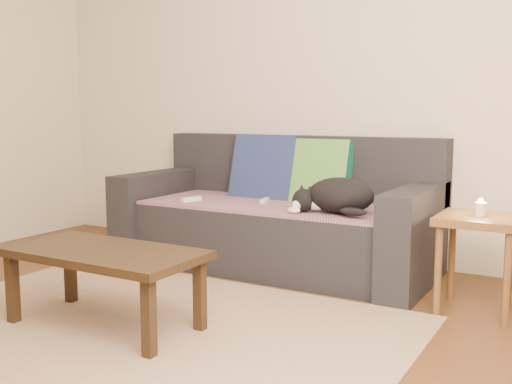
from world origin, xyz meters
TOP-DOWN VIEW (x-y plane):
  - ground at (0.00, 0.00)m, footprint 4.50×4.50m
  - back_wall at (0.00, 2.00)m, footprint 4.50×0.04m
  - sofa at (0.00, 1.57)m, footprint 2.10×0.94m
  - throw_blanket at (0.00, 1.48)m, footprint 1.66×0.74m
  - cushion_navy at (-0.19, 1.74)m, footprint 0.48×0.24m
  - cushion_green at (0.22, 1.74)m, footprint 0.44×0.23m
  - cat at (0.53, 1.33)m, footprint 0.52×0.39m
  - wii_remote_a at (-0.50, 1.29)m, footprint 0.08×0.15m
  - wii_remote_b at (-0.04, 1.46)m, footprint 0.08×0.15m
  - side_table at (1.35, 1.24)m, footprint 0.41×0.41m
  - candle at (1.35, 1.24)m, footprint 0.06×0.06m
  - rug at (0.00, 0.15)m, footprint 2.50×1.80m
  - coffee_table at (-0.16, 0.10)m, footprint 0.97×0.49m

SIDE VIEW (x-z plane):
  - ground at x=0.00m, z-range 0.00..0.00m
  - rug at x=0.00m, z-range 0.00..0.01m
  - sofa at x=0.00m, z-range -0.13..0.74m
  - coffee_table at x=-0.16m, z-range 0.15..0.53m
  - side_table at x=1.35m, z-range 0.17..0.67m
  - throw_blanket at x=0.00m, z-range 0.42..0.44m
  - wii_remote_a at x=-0.50m, z-range 0.44..0.47m
  - wii_remote_b at x=-0.04m, z-range 0.44..0.47m
  - cat at x=0.53m, z-range 0.44..0.65m
  - candle at x=1.35m, z-range 0.50..0.59m
  - cushion_navy at x=-0.19m, z-range 0.38..0.88m
  - cushion_green at x=0.22m, z-range 0.40..0.86m
  - back_wall at x=0.00m, z-range 0.00..2.60m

